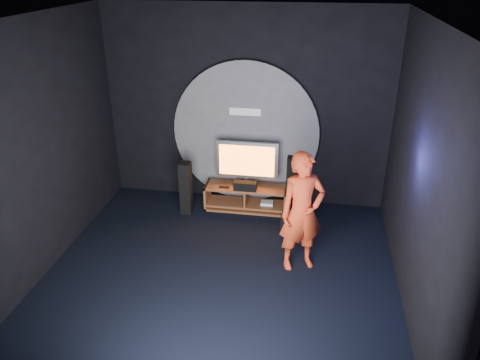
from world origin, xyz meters
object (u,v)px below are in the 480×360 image
Objects in this scene: media_console at (246,199)px; player at (302,212)px; tv at (247,162)px; tower_speaker_left at (186,188)px; subwoofer at (291,224)px; tower_speaker_right at (292,182)px.

player is (1.02, -1.58, 0.70)m from media_console.
player is at bearing -57.95° from tv.
media_console is 1.53× the size of tower_speaker_left.
tower_speaker_right is at bearing 93.48° from subwoofer.
tower_speaker_left is 2.78× the size of subwoofer.
tv is at bearing 95.79° from media_console.
player is at bearing -57.04° from media_console.
tower_speaker_right is 1.89m from player.
player reaches higher than media_console.
tower_speaker_left is at bearing -160.47° from tv.
subwoofer is at bearing 77.81° from player.
tower_speaker_left reaches higher than subwoofer.
tower_speaker_right is 2.78× the size of subwoofer.
tower_speaker_right is (1.82, 0.55, 0.00)m from tower_speaker_left.
tv is at bearing 137.86° from subwoofer.
player reaches higher than tower_speaker_right.
subwoofer is at bearing -86.52° from tower_speaker_right.
tv is 1.94m from player.
tv is 3.16× the size of subwoofer.
player reaches higher than tower_speaker_left.
subwoofer is 1.15m from player.
media_console is 1.11m from tower_speaker_left.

